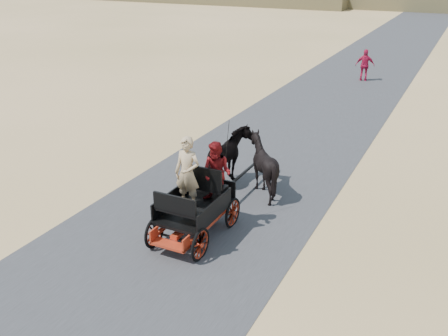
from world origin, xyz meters
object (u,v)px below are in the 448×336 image
at_px(horse_right, 263,166).
at_px(pedestrian, 365,65).
at_px(horse_left, 229,159).
at_px(carriage, 195,222).

relative_size(horse_right, pedestrian, 0.98).
xyz_separation_m(horse_left, horse_right, (1.10, 0.00, 0.00)).
bearing_deg(horse_right, horse_left, 0.00).
bearing_deg(horse_left, horse_right, -180.00).
xyz_separation_m(carriage, horse_right, (0.55, 3.00, 0.49)).
bearing_deg(pedestrian, carriage, 78.58).
xyz_separation_m(carriage, pedestrian, (0.13, 18.67, 0.50)).
bearing_deg(carriage, pedestrian, 89.59).
distance_m(horse_left, pedestrian, 15.69).
height_order(carriage, horse_right, horse_right).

